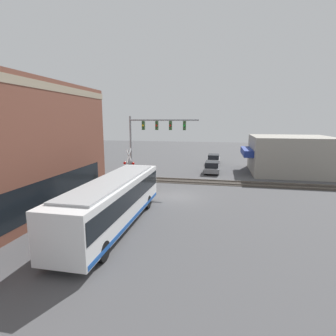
{
  "coord_description": "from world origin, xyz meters",
  "views": [
    {
      "loc": [
        -21.78,
        -3.61,
        6.57
      ],
      "look_at": [
        2.89,
        1.38,
        1.98
      ],
      "focal_mm": 28.0,
      "sensor_mm": 36.0,
      "label": 1
    }
  ],
  "objects": [
    {
      "name": "parked_car_silver",
      "position": [
        18.71,
        -2.6,
        0.68
      ],
      "size": [
        4.65,
        1.82,
        1.45
      ],
      "color": "#B7B7BC",
      "rests_on": "ground"
    },
    {
      "name": "traffic_signal_gantry",
      "position": [
        4.44,
        3.41,
        5.27
      ],
      "size": [
        0.42,
        7.21,
        7.01
      ],
      "color": "gray",
      "rests_on": "ground"
    },
    {
      "name": "city_bus",
      "position": [
        -7.15,
        2.8,
        1.68
      ],
      "size": [
        11.7,
        2.59,
        3.03
      ],
      "color": "white",
      "rests_on": "ground"
    },
    {
      "name": "parked_car_grey",
      "position": [
        11.39,
        -2.6,
        0.67
      ],
      "size": [
        4.37,
        1.82,
        1.45
      ],
      "color": "slate",
      "rests_on": "ground"
    },
    {
      "name": "shop_building",
      "position": [
        13.2,
        -12.04,
        2.32
      ],
      "size": [
        8.85,
        10.4,
        4.63
      ],
      "color": "gray",
      "rests_on": "ground"
    },
    {
      "name": "rail_track_near",
      "position": [
        6.0,
        0.0,
        0.03
      ],
      "size": [
        2.6,
        60.0,
        0.15
      ],
      "color": "#332D28",
      "rests_on": "ground"
    },
    {
      "name": "crossing_signal",
      "position": [
        3.11,
        5.46,
        2.3
      ],
      "size": [
        1.41,
        1.18,
        3.81
      ],
      "color": "gray",
      "rests_on": "ground"
    },
    {
      "name": "ground_plane",
      "position": [
        0.0,
        0.0,
        0.0
      ],
      "size": [
        120.0,
        120.0,
        0.0
      ],
      "primitive_type": "plane",
      "color": "#4C4C4F"
    }
  ]
}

